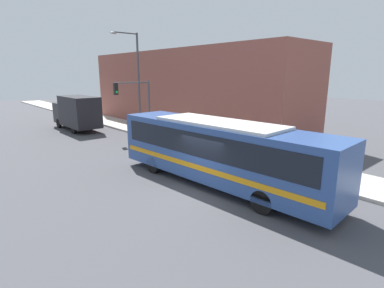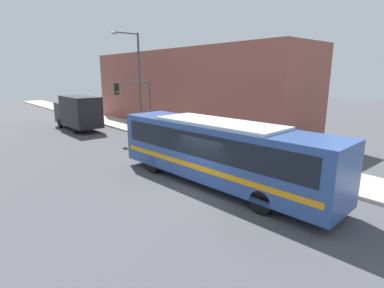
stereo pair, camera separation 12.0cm
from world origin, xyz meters
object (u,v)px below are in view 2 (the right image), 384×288
at_px(traffic_light_pole, 137,98).
at_px(parking_meter, 188,134).
at_px(city_bus, 218,149).
at_px(street_lamp, 137,76).
at_px(pedestrian_near_corner, 198,131).
at_px(delivery_truck, 78,112).
at_px(pedestrian_mid_block, 191,128).
at_px(fire_hydrant, 228,150).

bearing_deg(traffic_light_pole, parking_meter, -78.22).
xyz_separation_m(city_bus, street_lamp, (3.88, 13.65, 3.29)).
relative_size(street_lamp, pedestrian_near_corner, 4.52).
height_order(delivery_truck, parking_meter, delivery_truck).
bearing_deg(street_lamp, pedestrian_near_corner, -82.15).
bearing_deg(pedestrian_mid_block, fire_hydrant, -107.91).
xyz_separation_m(traffic_light_pole, pedestrian_mid_block, (2.94, -3.30, -2.35)).
bearing_deg(fire_hydrant, pedestrian_mid_block, 72.09).
bearing_deg(city_bus, parking_meter, 57.25).
relative_size(city_bus, pedestrian_near_corner, 6.32).
relative_size(city_bus, pedestrian_mid_block, 7.41).
distance_m(city_bus, traffic_light_pole, 12.39).
relative_size(parking_meter, street_lamp, 0.14).
xyz_separation_m(delivery_truck, fire_hydrant, (3.41, -16.14, -1.23)).
relative_size(city_bus, traffic_light_pole, 2.60).
bearing_deg(street_lamp, fire_hydrant, -89.81).
distance_m(delivery_truck, parking_meter, 12.65).
bearing_deg(street_lamp, traffic_light_pole, -121.32).
relative_size(city_bus, street_lamp, 1.40).
height_order(city_bus, traffic_light_pole, traffic_light_pole).
bearing_deg(parking_meter, street_lamp, 90.30).
xyz_separation_m(street_lamp, pedestrian_near_corner, (0.96, -6.96, -3.96)).
distance_m(fire_hydrant, street_lamp, 11.72).
distance_m(delivery_truck, pedestrian_mid_block, 11.64).
bearing_deg(pedestrian_near_corner, traffic_light_pole, 110.69).
height_order(city_bus, fire_hydrant, city_bus).
xyz_separation_m(parking_meter, street_lamp, (-0.04, 6.80, 4.11)).
bearing_deg(pedestrian_mid_block, pedestrian_near_corner, -115.72).
height_order(fire_hydrant, traffic_light_pole, traffic_light_pole).
relative_size(pedestrian_near_corner, pedestrian_mid_block, 1.17).
bearing_deg(city_bus, traffic_light_pole, 73.62).
bearing_deg(delivery_truck, parking_meter, -74.32).
relative_size(traffic_light_pole, street_lamp, 0.54).
height_order(city_bus, street_lamp, street_lamp).
relative_size(delivery_truck, fire_hydrant, 9.77).
xyz_separation_m(traffic_light_pole, pedestrian_near_corner, (1.99, -5.27, -2.20)).
relative_size(traffic_light_pole, pedestrian_near_corner, 2.43).
xyz_separation_m(traffic_light_pole, street_lamp, (1.03, 1.69, 1.76)).
bearing_deg(pedestrian_mid_block, street_lamp, 110.90).
bearing_deg(pedestrian_near_corner, pedestrian_mid_block, 64.28).
bearing_deg(street_lamp, pedestrian_mid_block, -69.10).
bearing_deg(pedestrian_mid_block, traffic_light_pole, 131.66).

